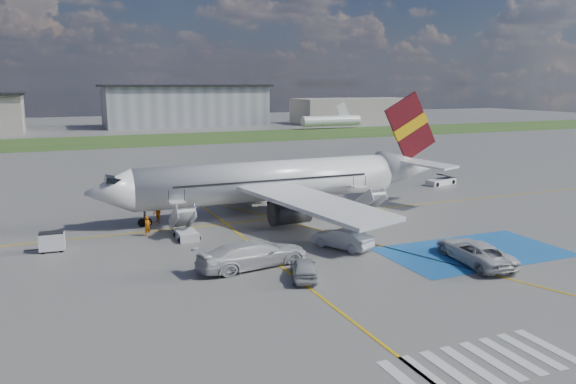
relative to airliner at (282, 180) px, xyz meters
The scene contains 21 objects.
ground 14.48m from the airliner, 96.14° to the right, with size 400.00×400.00×0.00m, color #60605E.
grass_strip 81.08m from the airliner, 91.06° to the left, with size 400.00×30.00×0.01m, color #2D4C1E.
taxiway_line_main 4.21m from the airliner, 126.97° to the right, with size 120.00×0.20×0.01m, color gold.
taxiway_line_cross 25.10m from the airliner, 105.17° to the right, with size 0.20×60.00×0.01m, color gold.
taxiway_line_diag 4.21m from the airliner, 126.97° to the right, with size 0.20×60.00×0.01m, color gold.
staging_box 20.19m from the airliner, 64.74° to the right, with size 14.00×8.00×0.01m, color #1B5BA7.
crosswalk 32.35m from the airliner, 95.90° to the right, with size 9.00×4.00×0.01m.
terminal_centre 122.43m from the airliner, 81.31° to the left, with size 48.00×18.00×12.00m, color gray.
terminal_east 135.64m from the airliner, 57.19° to the left, with size 40.00×16.00×8.00m, color #9F9589.
airliner is the anchor object (origin of this frame).
airstairs_fwd 12.52m from the airliner, 154.30° to the right, with size 1.90×5.20×3.60m.
airstairs_aft 9.59m from the airliner, 35.25° to the right, with size 1.90×5.20×3.60m.
gpu_cart 22.10m from the airliner, 166.75° to the right, with size 1.93×1.33×1.54m.
belt_loader 26.16m from the airliner, 15.49° to the left, with size 4.91×2.71×1.42m.
car_silver_a 19.40m from the airliner, 108.29° to the right, with size 1.68×4.18×1.43m, color #A9ACB0.
car_silver_b 13.41m from the airliner, 91.78° to the right, with size 1.74×4.99×1.64m, color #A6A9AD.
van_white_a 21.21m from the airliner, 71.31° to the right, with size 2.65×5.75×2.16m, color silver.
van_white_b 16.97m from the airliner, 119.67° to the right, with size 2.55×6.27×2.46m, color silver.
crew_fwd 14.43m from the airliner, 166.29° to the right, with size 0.62×0.41×1.71m, color orange.
crew_nose 12.49m from the airliner, behind, with size 0.87×0.68×1.80m, color orange.
crew_aft 9.54m from the airliner, 61.43° to the right, with size 1.00×0.42×1.70m, color orange.
Camera 1 is at (-19.54, -36.53, 12.74)m, focal length 35.00 mm.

